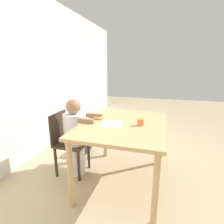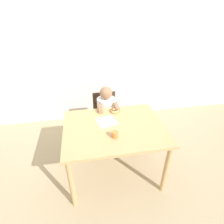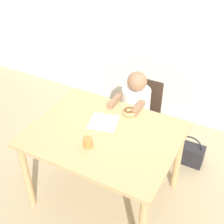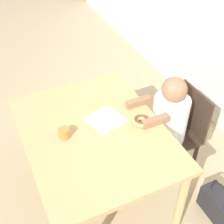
# 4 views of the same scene
# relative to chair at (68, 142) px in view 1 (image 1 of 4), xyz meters

# --- Properties ---
(ground_plane) EXTENTS (12.00, 12.00, 0.00)m
(ground_plane) POSITION_rel_chair_xyz_m (0.00, -0.74, -0.43)
(ground_plane) COLOR tan
(wall_back) EXTENTS (8.00, 0.05, 2.50)m
(wall_back) POSITION_rel_chair_xyz_m (0.00, 0.77, 0.82)
(wall_back) COLOR silver
(wall_back) RESTS_ON ground_plane
(dining_table) EXTENTS (1.20, 0.94, 0.77)m
(dining_table) POSITION_rel_chair_xyz_m (0.00, -0.74, 0.24)
(dining_table) COLOR tan
(dining_table) RESTS_ON ground_plane
(chair) EXTENTS (0.37, 0.39, 0.82)m
(chair) POSITION_rel_chair_xyz_m (0.00, 0.00, 0.00)
(chair) COLOR #38281E
(chair) RESTS_ON ground_plane
(child_figure) EXTENTS (0.29, 0.46, 1.01)m
(child_figure) POSITION_rel_chair_xyz_m (-0.00, -0.11, 0.07)
(child_figure) COLOR white
(child_figure) RESTS_ON ground_plane
(donut) EXTENTS (0.12, 0.12, 0.05)m
(donut) POSITION_rel_chair_xyz_m (0.07, -0.41, 0.36)
(donut) COLOR #DBB270
(donut) RESTS_ON dining_table
(napkin) EXTENTS (0.28, 0.28, 0.00)m
(napkin) POSITION_rel_chair_xyz_m (-0.07, -0.62, 0.34)
(napkin) COLOR white
(napkin) RESTS_ON dining_table
(handbag) EXTENTS (0.32, 0.15, 0.34)m
(handbag) POSITION_rel_chair_xyz_m (0.56, 0.06, -0.31)
(handbag) COLOR #232328
(handbag) RESTS_ON ground_plane
(cup) EXTENTS (0.07, 0.07, 0.07)m
(cup) POSITION_rel_chair_xyz_m (-0.03, -0.94, 0.37)
(cup) COLOR orange
(cup) RESTS_ON dining_table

